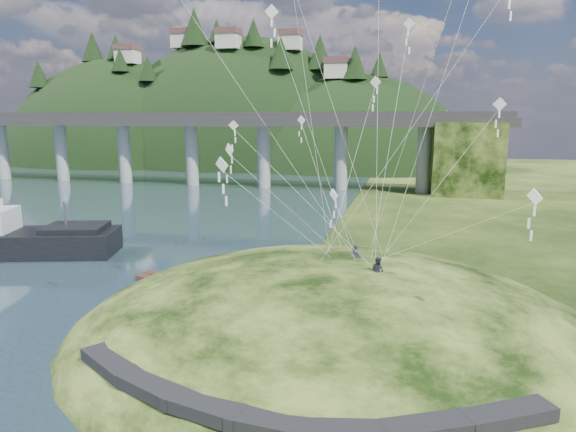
# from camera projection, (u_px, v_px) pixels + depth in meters

# --- Properties ---
(ground) EXTENTS (320.00, 320.00, 0.00)m
(ground) POSITION_uv_depth(u_px,v_px,m) (206.00, 337.00, 32.93)
(ground) COLOR black
(ground) RESTS_ON ground
(grass_hill) EXTENTS (36.00, 32.00, 13.00)m
(grass_hill) POSITION_uv_depth(u_px,v_px,m) (333.00, 358.00, 33.27)
(grass_hill) COLOR black
(grass_hill) RESTS_ON ground
(footpath) EXTENTS (22.29, 5.84, 0.83)m
(footpath) POSITION_uv_depth(u_px,v_px,m) (280.00, 403.00, 21.51)
(footpath) COLOR black
(footpath) RESTS_ON ground
(bridge) EXTENTS (160.00, 11.00, 15.00)m
(bridge) POSITION_uv_depth(u_px,v_px,m) (217.00, 138.00, 104.08)
(bridge) COLOR #2D2B2B
(bridge) RESTS_ON ground
(far_ridge) EXTENTS (153.00, 70.00, 94.50)m
(far_ridge) POSITION_uv_depth(u_px,v_px,m) (228.00, 187.00, 161.01)
(far_ridge) COLOR black
(far_ridge) RESTS_ON ground
(work_barge) EXTENTS (22.04, 11.47, 7.44)m
(work_barge) POSITION_uv_depth(u_px,v_px,m) (5.00, 237.00, 52.23)
(work_barge) COLOR black
(work_barge) RESTS_ON ground
(wooden_dock) EXTENTS (12.82, 6.00, 0.92)m
(wooden_dock) POSITION_uv_depth(u_px,v_px,m) (200.00, 287.00, 41.42)
(wooden_dock) COLOR #341C15
(wooden_dock) RESTS_ON ground
(kite_flyers) EXTENTS (2.53, 3.51, 1.82)m
(kite_flyers) POSITION_uv_depth(u_px,v_px,m) (370.00, 252.00, 31.24)
(kite_flyers) COLOR #292D37
(kite_flyers) RESTS_ON ground
(kite_swarm) EXTENTS (18.94, 16.50, 20.13)m
(kite_swarm) POSITION_uv_depth(u_px,v_px,m) (345.00, 48.00, 29.26)
(kite_swarm) COLOR white
(kite_swarm) RESTS_ON ground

